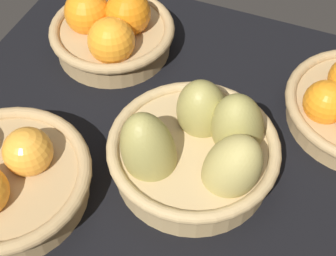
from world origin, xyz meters
TOP-DOWN VIEW (x-y plane):
  - market_tray at (0.00, 0.00)cm, footprint 84.00×72.00cm
  - basket_center_pears at (-2.20, 3.13)cm, footprint 25.54×25.11cm
  - basket_near_right at (21.07, -16.03)cm, footprint 22.50×22.50cm
  - basket_far_right at (21.31, 17.58)cm, footprint 24.55×24.55cm

SIDE VIEW (x-z plane):
  - market_tray at x=0.00cm, z-range 0.00..3.00cm
  - basket_far_right at x=21.31cm, z-range 1.82..12.53cm
  - basket_near_right at x=21.07cm, z-range 1.74..13.36cm
  - basket_center_pears at x=-2.20cm, z-range 0.49..15.74cm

